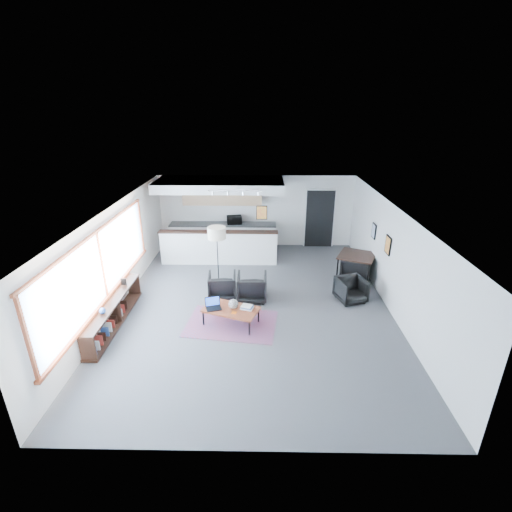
{
  "coord_description": "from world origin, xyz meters",
  "views": [
    {
      "loc": [
        0.22,
        -8.6,
        4.92
      ],
      "look_at": [
        0.06,
        0.4,
        1.22
      ],
      "focal_mm": 26.0,
      "sensor_mm": 36.0,
      "label": 1
    }
  ],
  "objects_px": {
    "floor_lamp": "(217,235)",
    "microwave": "(234,219)",
    "armchair_left": "(222,284)",
    "dining_table": "(357,257)",
    "book_stack": "(247,307)",
    "ceramic_pot": "(233,304)",
    "dining_chair_far": "(355,269)",
    "coffee_table": "(231,310)",
    "laptop": "(213,305)",
    "armchair_right": "(252,286)",
    "dining_chair_near": "(351,290)"
  },
  "relations": [
    {
      "from": "floor_lamp",
      "to": "microwave",
      "type": "bearing_deg",
      "value": 85.09
    },
    {
      "from": "armchair_left",
      "to": "floor_lamp",
      "type": "relative_size",
      "value": 0.43
    },
    {
      "from": "dining_table",
      "to": "armchair_left",
      "type": "bearing_deg",
      "value": -164.45
    },
    {
      "from": "floor_lamp",
      "to": "microwave",
      "type": "relative_size",
      "value": 3.41
    },
    {
      "from": "book_stack",
      "to": "ceramic_pot",
      "type": "bearing_deg",
      "value": 179.01
    },
    {
      "from": "ceramic_pot",
      "to": "floor_lamp",
      "type": "distance_m",
      "value": 2.37
    },
    {
      "from": "dining_chair_far",
      "to": "coffee_table",
      "type": "bearing_deg",
      "value": 53.19
    },
    {
      "from": "laptop",
      "to": "floor_lamp",
      "type": "height_order",
      "value": "floor_lamp"
    },
    {
      "from": "armchair_right",
      "to": "dining_chair_far",
      "type": "xyz_separation_m",
      "value": [
        3.05,
        1.19,
        -0.03
      ]
    },
    {
      "from": "microwave",
      "to": "armchair_right",
      "type": "bearing_deg",
      "value": -88.81
    },
    {
      "from": "armchair_right",
      "to": "floor_lamp",
      "type": "height_order",
      "value": "floor_lamp"
    },
    {
      "from": "armchair_right",
      "to": "dining_chair_far",
      "type": "height_order",
      "value": "armchair_right"
    },
    {
      "from": "armchair_left",
      "to": "armchair_right",
      "type": "height_order",
      "value": "armchair_right"
    },
    {
      "from": "coffee_table",
      "to": "dining_chair_near",
      "type": "bearing_deg",
      "value": 41.02
    },
    {
      "from": "dining_chair_far",
      "to": "dining_chair_near",
      "type": "bearing_deg",
      "value": 90.73
    },
    {
      "from": "laptop",
      "to": "dining_table",
      "type": "relative_size",
      "value": 0.32
    },
    {
      "from": "floor_lamp",
      "to": "dining_chair_far",
      "type": "xyz_separation_m",
      "value": [
        4.05,
        0.35,
        -1.18
      ]
    },
    {
      "from": "book_stack",
      "to": "floor_lamp",
      "type": "xyz_separation_m",
      "value": [
        -0.92,
        2.07,
        1.08
      ]
    },
    {
      "from": "armchair_left",
      "to": "floor_lamp",
      "type": "bearing_deg",
      "value": -79.72
    },
    {
      "from": "armchair_right",
      "to": "floor_lamp",
      "type": "xyz_separation_m",
      "value": [
        -1.0,
        0.84,
        1.14
      ]
    },
    {
      "from": "coffee_table",
      "to": "floor_lamp",
      "type": "height_order",
      "value": "floor_lamp"
    },
    {
      "from": "dining_chair_near",
      "to": "microwave",
      "type": "bearing_deg",
      "value": 113.59
    },
    {
      "from": "microwave",
      "to": "floor_lamp",
      "type": "bearing_deg",
      "value": -104.59
    },
    {
      "from": "book_stack",
      "to": "armchair_left",
      "type": "distance_m",
      "value": 1.53
    },
    {
      "from": "ceramic_pot",
      "to": "dining_chair_near",
      "type": "distance_m",
      "value": 3.28
    },
    {
      "from": "floor_lamp",
      "to": "dining_table",
      "type": "relative_size",
      "value": 1.35
    },
    {
      "from": "dining_chair_far",
      "to": "microwave",
      "type": "distance_m",
      "value": 4.69
    },
    {
      "from": "coffee_table",
      "to": "book_stack",
      "type": "bearing_deg",
      "value": 21.81
    },
    {
      "from": "laptop",
      "to": "book_stack",
      "type": "xyz_separation_m",
      "value": [
        0.81,
        -0.04,
        -0.03
      ]
    },
    {
      "from": "armchair_right",
      "to": "dining_table",
      "type": "xyz_separation_m",
      "value": [
        3.05,
        1.19,
        0.36
      ]
    },
    {
      "from": "coffee_table",
      "to": "armchair_left",
      "type": "relative_size",
      "value": 1.91
    },
    {
      "from": "ceramic_pot",
      "to": "floor_lamp",
      "type": "xyz_separation_m",
      "value": [
        -0.59,
        2.07,
        1.01
      ]
    },
    {
      "from": "dining_chair_far",
      "to": "armchair_left",
      "type": "bearing_deg",
      "value": 34.09
    },
    {
      "from": "armchair_right",
      "to": "ceramic_pot",
      "type": "bearing_deg",
      "value": 71.58
    },
    {
      "from": "book_stack",
      "to": "dining_table",
      "type": "bearing_deg",
      "value": 37.68
    },
    {
      "from": "coffee_table",
      "to": "dining_chair_far",
      "type": "distance_m",
      "value": 4.27
    },
    {
      "from": "coffee_table",
      "to": "microwave",
      "type": "bearing_deg",
      "value": 113.15
    },
    {
      "from": "dining_chair_far",
      "to": "armchair_right",
      "type": "bearing_deg",
      "value": 39.81
    },
    {
      "from": "book_stack",
      "to": "microwave",
      "type": "height_order",
      "value": "microwave"
    },
    {
      "from": "laptop",
      "to": "floor_lamp",
      "type": "distance_m",
      "value": 2.29
    },
    {
      "from": "laptop",
      "to": "armchair_right",
      "type": "distance_m",
      "value": 1.5
    },
    {
      "from": "coffee_table",
      "to": "armchair_right",
      "type": "xyz_separation_m",
      "value": [
        0.47,
        1.24,
        0.01
      ]
    },
    {
      "from": "coffee_table",
      "to": "armchair_right",
      "type": "bearing_deg",
      "value": 89.46
    },
    {
      "from": "laptop",
      "to": "ceramic_pot",
      "type": "height_order",
      "value": "laptop"
    },
    {
      "from": "coffee_table",
      "to": "floor_lamp",
      "type": "relative_size",
      "value": 0.81
    },
    {
      "from": "armchair_right",
      "to": "dining_chair_near",
      "type": "height_order",
      "value": "armchair_right"
    },
    {
      "from": "ceramic_pot",
      "to": "armchair_right",
      "type": "xyz_separation_m",
      "value": [
        0.41,
        1.23,
        -0.14
      ]
    },
    {
      "from": "coffee_table",
      "to": "dining_table",
      "type": "bearing_deg",
      "value": 54.75
    },
    {
      "from": "laptop",
      "to": "floor_lamp",
      "type": "xyz_separation_m",
      "value": [
        -0.11,
        2.03,
        1.05
      ]
    },
    {
      "from": "armchair_right",
      "to": "microwave",
      "type": "height_order",
      "value": "microwave"
    }
  ]
}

